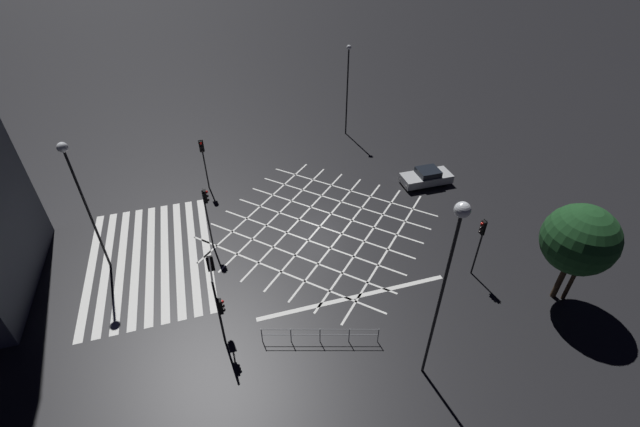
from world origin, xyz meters
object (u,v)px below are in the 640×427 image
object	(u,v)px
waiting_car	(426,177)
street_lamp_west	(348,80)
traffic_light_median_south	(207,207)
street_lamp_east	(451,257)
street_lamp_far	(76,181)
traffic_light_ne_cross	(481,237)
traffic_light_se_main	(214,284)
traffic_light_sw_main	(203,155)
traffic_light_se_cross	(221,313)
street_tree_far	(586,252)
street_tree_near	(580,240)

from	to	relation	value
waiting_car	street_lamp_west	bearing A→B (deg)	-72.74
traffic_light_median_south	street_lamp_east	distance (m)	16.17
traffic_light_median_south	street_lamp_far	distance (m)	7.32
traffic_light_median_south	waiting_car	size ratio (longest dim) A/B	1.11
traffic_light_ne_cross	waiting_car	bearing A→B (deg)	-102.45
traffic_light_se_main	waiting_car	distance (m)	20.26
street_lamp_east	waiting_car	xyz separation A→B (m)	(-15.42, 8.31, -7.11)
traffic_light_median_south	street_lamp_east	size ratio (longest dim) A/B	0.44
traffic_light_ne_cross	traffic_light_sw_main	size ratio (longest dim) A/B	0.98
street_lamp_far	traffic_light_se_cross	bearing A→B (deg)	38.76
traffic_light_sw_main	waiting_car	world-z (taller)	traffic_light_sw_main
traffic_light_median_south	street_lamp_far	world-z (taller)	street_lamp_far
traffic_light_se_cross	street_lamp_east	world-z (taller)	street_lamp_east
traffic_light_ne_cross	traffic_light_sw_main	world-z (taller)	traffic_light_sw_main
street_tree_far	traffic_light_se_cross	bearing A→B (deg)	-97.60
traffic_light_se_main	street_tree_far	world-z (taller)	street_tree_far
traffic_light_median_south	street_tree_near	bearing A→B (deg)	-28.87
traffic_light_ne_cross	street_tree_near	world-z (taller)	street_tree_near
street_lamp_east	traffic_light_ne_cross	bearing A→B (deg)	131.13
traffic_light_ne_cross	street_tree_near	distance (m)	4.97
traffic_light_sw_main	street_lamp_east	distance (m)	22.16
street_lamp_far	street_tree_near	distance (m)	27.47
traffic_light_sw_main	street_tree_near	bearing A→B (deg)	46.48
street_lamp_far	waiting_car	xyz separation A→B (m)	(-2.85, 23.94, -5.80)
traffic_light_ne_cross	traffic_light_median_south	size ratio (longest dim) A/B	0.93
street_lamp_west	street_tree_near	xyz separation A→B (m)	(23.64, 4.69, -0.97)
traffic_light_ne_cross	traffic_light_se_cross	xyz separation A→B (m)	(0.82, -15.22, -0.59)
traffic_light_sw_main	street_tree_near	xyz separation A→B (m)	(17.57, 18.50, 1.32)
traffic_light_median_south	street_lamp_west	distance (m)	19.49
street_lamp_east	traffic_light_se_main	bearing A→B (deg)	-121.60
street_lamp_far	traffic_light_ne_cross	bearing A→B (deg)	71.50
traffic_light_ne_cross	street_lamp_west	distance (m)	20.74
traffic_light_se_main	traffic_light_median_south	distance (m)	6.91
traffic_light_median_south	street_tree_far	bearing A→B (deg)	-29.11
traffic_light_ne_cross	traffic_light_median_south	world-z (taller)	traffic_light_median_south
traffic_light_ne_cross	street_lamp_far	distance (m)	23.15
traffic_light_se_main	traffic_light_sw_main	size ratio (longest dim) A/B	1.05
traffic_light_median_south	street_tree_far	size ratio (longest dim) A/B	0.92
traffic_light_ne_cross	waiting_car	xyz separation A→B (m)	(-10.11, 2.23, -2.38)
street_lamp_east	street_lamp_far	size ratio (longest dim) A/B	1.18
street_lamp_west	waiting_car	size ratio (longest dim) A/B	2.07
traffic_light_se_cross	street_lamp_west	distance (m)	25.85
traffic_light_sw_main	street_lamp_west	bearing A→B (deg)	113.73
traffic_light_se_main	traffic_light_sw_main	distance (m)	14.13
traffic_light_ne_cross	traffic_light_sw_main	xyz separation A→B (m)	(-14.51, -14.84, 0.06)
street_lamp_east	street_tree_near	xyz separation A→B (m)	(-2.25, 9.74, -3.35)
street_lamp_west	traffic_light_median_south	bearing A→B (deg)	-46.74
traffic_light_se_cross	traffic_light_median_south	xyz separation A→B (m)	(-8.13, 0.09, 0.81)
traffic_light_median_south	street_tree_near	xyz separation A→B (m)	(10.36, 18.79, 1.16)
traffic_light_se_main	traffic_light_median_south	bearing A→B (deg)	-1.75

